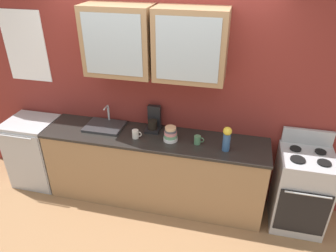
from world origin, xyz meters
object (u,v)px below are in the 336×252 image
(cup_near_bowls, at_px, (198,140))
(sink_faucet, at_px, (105,126))
(cup_near_sink, at_px, (136,134))
(bowl_stack, at_px, (171,134))
(vase, at_px, (227,138))
(stove_range, at_px, (300,190))
(dishwasher, at_px, (36,152))
(coffee_maker, at_px, (154,121))

(cup_near_bowls, bearing_deg, sink_faucet, 174.72)
(sink_faucet, distance_m, cup_near_bowls, 1.16)
(sink_faucet, bearing_deg, cup_near_sink, -18.52)
(bowl_stack, distance_m, cup_near_sink, 0.40)
(vase, distance_m, cup_near_bowls, 0.34)
(stove_range, distance_m, dishwasher, 3.33)
(cup_near_sink, distance_m, coffee_maker, 0.29)
(bowl_stack, xyz_separation_m, cup_near_bowls, (0.31, -0.00, -0.03))
(bowl_stack, relative_size, vase, 0.61)
(cup_near_sink, relative_size, coffee_maker, 0.39)
(cup_near_bowls, distance_m, dishwasher, 2.21)
(sink_faucet, height_order, dishwasher, sink_faucet)
(cup_near_sink, bearing_deg, coffee_maker, 60.10)
(vase, distance_m, dishwasher, 2.54)
(sink_faucet, bearing_deg, stove_range, -1.91)
(stove_range, height_order, coffee_maker, coffee_maker)
(sink_faucet, xyz_separation_m, bowl_stack, (0.84, -0.10, 0.06))
(cup_near_sink, height_order, coffee_maker, coffee_maker)
(dishwasher, bearing_deg, bowl_stack, -0.69)
(bowl_stack, bearing_deg, stove_range, 1.02)
(bowl_stack, xyz_separation_m, coffee_maker, (-0.25, 0.21, 0.03))
(bowl_stack, distance_m, coffee_maker, 0.33)
(sink_faucet, relative_size, bowl_stack, 2.68)
(bowl_stack, height_order, vase, vase)
(stove_range, distance_m, cup_near_bowls, 1.28)
(vase, bearing_deg, sink_faucet, 173.75)
(cup_near_sink, relative_size, cup_near_bowls, 1.02)
(cup_near_bowls, height_order, dishwasher, cup_near_bowls)
(dishwasher, distance_m, coffee_maker, 1.70)
(sink_faucet, bearing_deg, coffee_maker, 9.73)
(cup_near_bowls, bearing_deg, stove_range, 1.41)
(bowl_stack, distance_m, dishwasher, 1.92)
(sink_faucet, bearing_deg, bowl_stack, -7.02)
(cup_near_sink, bearing_deg, bowl_stack, 6.48)
(sink_faucet, xyz_separation_m, dishwasher, (-1.00, -0.08, -0.48))
(sink_faucet, height_order, coffee_maker, coffee_maker)
(cup_near_sink, distance_m, dishwasher, 1.54)
(stove_range, height_order, vase, vase)
(coffee_maker, bearing_deg, dishwasher, -173.44)
(cup_near_bowls, distance_m, coffee_maker, 0.60)
(stove_range, height_order, cup_near_sink, stove_range)
(vase, xyz_separation_m, dishwasher, (-2.47, 0.08, -0.61))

